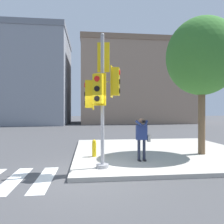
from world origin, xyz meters
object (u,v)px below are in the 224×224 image
Objects in this scene: person_photographer at (142,135)px; fire_hydrant at (94,148)px; traffic_signal_pole at (102,88)px; street_tree at (202,57)px.

fire_hydrant is (-1.77, 0.92, -0.61)m from person_photographer.
traffic_signal_pole is 2.92m from fire_hydrant.
traffic_signal_pole is at bearing -157.62° from street_tree.
person_photographer is 2.30× the size of fire_hydrant.
traffic_signal_pole reaches higher than fire_hydrant.
street_tree is 8.48× the size of fire_hydrant.
person_photographer is at bearing -27.52° from fire_hydrant.
street_tree is (2.90, 0.96, 3.27)m from person_photographer.
fire_hydrant is at bearing -179.50° from street_tree.
street_tree is 6.07m from fire_hydrant.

